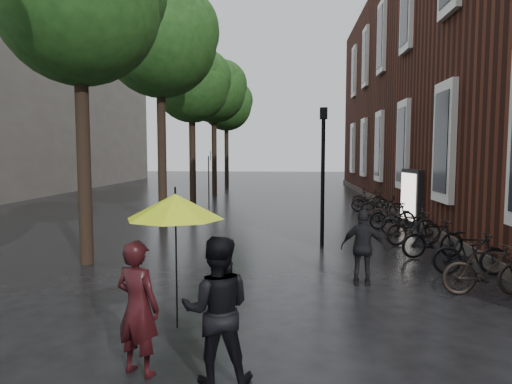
# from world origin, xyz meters

# --- Properties ---
(brick_building) EXTENTS (10.20, 33.20, 12.00)m
(brick_building) POSITION_xyz_m (10.47, 19.46, 5.99)
(brick_building) COLOR #38160F
(brick_building) RESTS_ON ground
(street_trees) EXTENTS (4.33, 34.03, 8.91)m
(street_trees) POSITION_xyz_m (-3.99, 15.91, 6.34)
(street_trees) COLOR black
(street_trees) RESTS_ON ground
(person_burgundy) EXTENTS (0.71, 0.59, 1.66)m
(person_burgundy) POSITION_xyz_m (-1.02, 1.68, 0.83)
(person_burgundy) COLOR black
(person_burgundy) RESTS_ON ground
(person_black) EXTENTS (0.91, 0.74, 1.74)m
(person_black) POSITION_xyz_m (-0.03, 1.56, 0.87)
(person_black) COLOR black
(person_black) RESTS_ON ground
(lime_umbrella) EXTENTS (1.17, 1.17, 1.72)m
(lime_umbrella) POSITION_xyz_m (-0.53, 1.69, 2.07)
(lime_umbrella) COLOR black
(lime_umbrella) RESTS_ON ground
(pedestrian_walking) EXTENTS (0.95, 0.52, 1.54)m
(pedestrian_walking) POSITION_xyz_m (2.32, 5.72, 0.77)
(pedestrian_walking) COLOR black
(pedestrian_walking) RESTS_ON ground
(parked_bicycles) EXTENTS (2.09, 14.47, 1.03)m
(parked_bicycles) POSITION_xyz_m (4.58, 12.11, 0.48)
(parked_bicycles) COLOR black
(parked_bicycles) RESTS_ON ground
(ad_lightbox) EXTENTS (0.31, 1.38, 2.08)m
(ad_lightbox) POSITION_xyz_m (5.29, 13.37, 1.04)
(ad_lightbox) COLOR black
(ad_lightbox) RESTS_ON ground
(lamp_post) EXTENTS (0.20, 0.20, 3.96)m
(lamp_post) POSITION_xyz_m (1.75, 9.47, 2.40)
(lamp_post) COLOR black
(lamp_post) RESTS_ON ground
(cycle_sign) EXTENTS (0.15, 0.50, 2.77)m
(cycle_sign) POSITION_xyz_m (-3.15, 18.77, 1.83)
(cycle_sign) COLOR #262628
(cycle_sign) RESTS_ON ground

